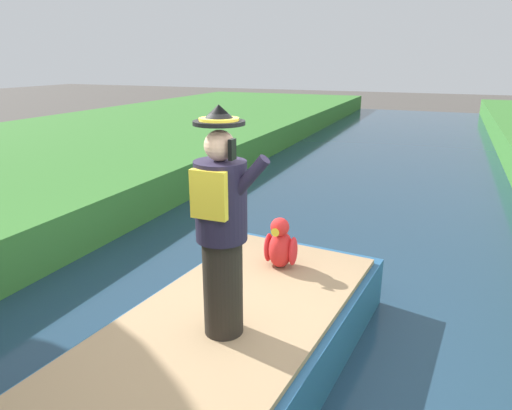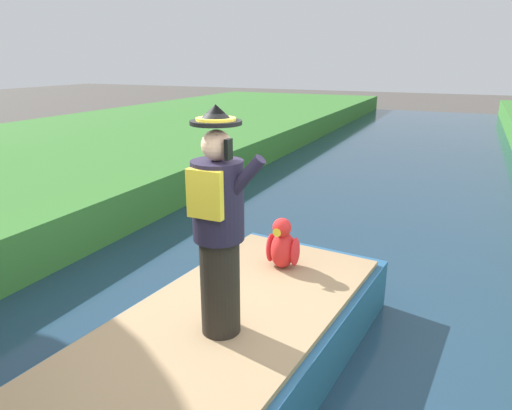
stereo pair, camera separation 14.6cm
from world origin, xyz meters
name	(u,v)px [view 1 (the left image)]	position (x,y,z in m)	size (l,w,h in m)	color
ground_plane	(228,383)	(0.00, 0.00, 0.00)	(80.00, 80.00, 0.00)	#4C4742
canal_water	(228,378)	(0.00, 0.00, 0.05)	(6.22, 48.00, 0.10)	#1E384C
boat	(221,354)	(0.00, -0.14, 0.40)	(2.21, 4.36, 0.61)	#23517A
person_pirate	(222,227)	(0.09, -0.23, 1.64)	(0.61, 0.42, 1.85)	black
parrot_plush	(281,246)	(0.10, 1.12, 0.95)	(0.36, 0.34, 0.57)	red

